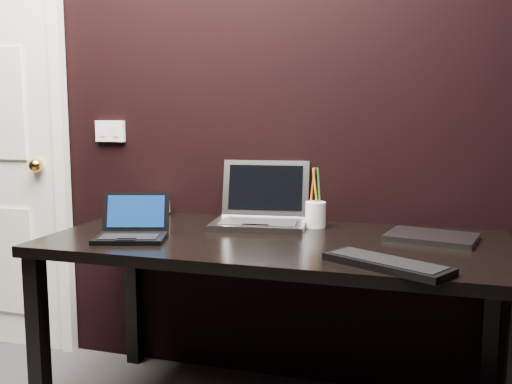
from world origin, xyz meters
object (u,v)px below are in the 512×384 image
(desk_phone, at_px, (147,208))
(pen_cup, at_px, (316,213))
(closed_laptop, at_px, (432,237))
(mobile_phone, at_px, (115,214))
(ext_keyboard, at_px, (387,264))
(silver_laptop, at_px, (261,214))
(desk, at_px, (275,258))
(netbook, at_px, (132,230))

(desk_phone, height_order, pen_cup, pen_cup)
(closed_laptop, bearing_deg, mobile_phone, -177.90)
(closed_laptop, xyz_separation_m, mobile_phone, (-1.29, -0.05, 0.03))
(mobile_phone, bearing_deg, ext_keyboard, -18.57)
(desk_phone, bearing_deg, ext_keyboard, -27.44)
(ext_keyboard, bearing_deg, closed_laptop, 73.47)
(silver_laptop, xyz_separation_m, desk_phone, (-0.55, 0.05, -0.01))
(desk_phone, height_order, mobile_phone, mobile_phone)
(silver_laptop, distance_m, ext_keyboard, 0.76)
(closed_laptop, distance_m, desk_phone, 1.24)
(ext_keyboard, relative_size, mobile_phone, 4.02)
(closed_laptop, height_order, mobile_phone, mobile_phone)
(desk, bearing_deg, mobile_phone, 173.01)
(mobile_phone, bearing_deg, netbook, -48.71)
(desk_phone, distance_m, mobile_phone, 0.19)
(netbook, relative_size, silver_laptop, 0.74)
(pen_cup, bearing_deg, silver_laptop, -173.26)
(silver_laptop, bearing_deg, netbook, -134.55)
(desk_phone, bearing_deg, silver_laptop, -4.91)
(closed_laptop, bearing_deg, pen_cup, 165.83)
(silver_laptop, height_order, ext_keyboard, silver_laptop)
(desk_phone, bearing_deg, mobile_phone, -107.14)
(desk, bearing_deg, closed_laptop, 13.76)
(silver_laptop, xyz_separation_m, pen_cup, (0.22, 0.03, 0.01))
(netbook, bearing_deg, ext_keyboard, -8.18)
(pen_cup, bearing_deg, mobile_phone, -168.97)
(desk_phone, xyz_separation_m, mobile_phone, (-0.06, -0.18, -0.00))
(netbook, xyz_separation_m, closed_laptop, (1.07, 0.30, -0.02))
(ext_keyboard, xyz_separation_m, desk_phone, (-1.10, 0.57, 0.03))
(netbook, relative_size, mobile_phone, 3.03)
(silver_laptop, bearing_deg, closed_laptop, -7.42)
(desk, relative_size, ext_keyboard, 4.16)
(netbook, distance_m, desk_phone, 0.47)
(desk, relative_size, closed_laptop, 4.84)
(desk, xyz_separation_m, netbook, (-0.51, -0.17, 0.11))
(closed_laptop, bearing_deg, desk, -166.24)
(desk, relative_size, netbook, 5.52)
(ext_keyboard, bearing_deg, netbook, 171.82)
(pen_cup, bearing_deg, desk_phone, 178.46)
(desk_phone, bearing_deg, closed_laptop, -6.30)
(desk, bearing_deg, ext_keyboard, -34.94)
(ext_keyboard, distance_m, closed_laptop, 0.46)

